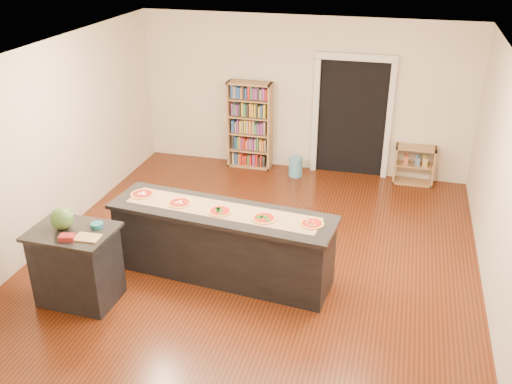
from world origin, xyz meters
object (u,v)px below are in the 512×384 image
(side_counter, at_px, (77,265))
(bookshelf, at_px, (250,125))
(waste_bin, at_px, (296,166))
(kitchen_island, at_px, (222,243))
(watermelon, at_px, (62,218))
(low_shelf, at_px, (414,165))

(side_counter, bearing_deg, bookshelf, 80.72)
(waste_bin, bearing_deg, kitchen_island, -94.79)
(kitchen_island, relative_size, waste_bin, 7.92)
(side_counter, xyz_separation_m, waste_bin, (1.82, 4.38, -0.31))
(bookshelf, xyz_separation_m, waste_bin, (0.93, -0.23, -0.63))
(bookshelf, relative_size, waste_bin, 4.44)
(kitchen_island, relative_size, bookshelf, 1.78)
(watermelon, bearing_deg, bookshelf, 77.71)
(bookshelf, height_order, waste_bin, bookshelf)
(watermelon, bearing_deg, kitchen_island, 29.79)
(low_shelf, distance_m, waste_bin, 2.10)
(bookshelf, xyz_separation_m, low_shelf, (3.01, -0.00, -0.47))
(kitchen_island, xyz_separation_m, bookshelf, (-0.64, 3.65, 0.33))
(side_counter, relative_size, watermelon, 3.61)
(bookshelf, distance_m, waste_bin, 1.15)
(bookshelf, bearing_deg, kitchen_island, -80.01)
(waste_bin, bearing_deg, side_counter, -112.57)
(low_shelf, xyz_separation_m, watermelon, (-4.01, -4.59, 0.76))
(side_counter, bearing_deg, waste_bin, 69.08)
(bookshelf, distance_m, watermelon, 4.71)
(low_shelf, bearing_deg, bookshelf, 179.93)
(kitchen_island, relative_size, side_counter, 2.95)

